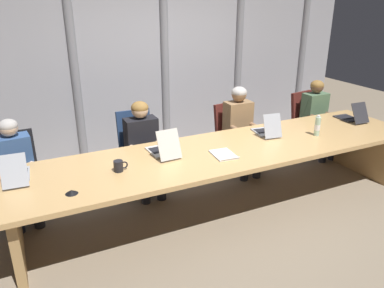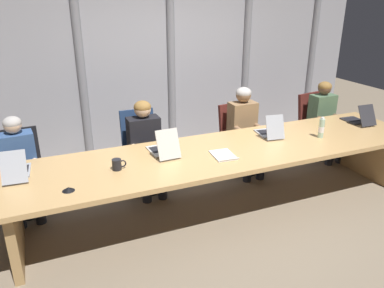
{
  "view_description": "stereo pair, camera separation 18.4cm",
  "coord_description": "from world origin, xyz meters",
  "px_view_note": "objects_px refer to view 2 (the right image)",
  "views": [
    {
      "loc": [
        -2.0,
        -3.32,
        2.31
      ],
      "look_at": [
        -0.37,
        0.07,
        0.82
      ],
      "focal_mm": 35.23,
      "sensor_mm": 36.0,
      "label": 1
    },
    {
      "loc": [
        -1.83,
        -3.39,
        2.31
      ],
      "look_at": [
        -0.37,
        0.07,
        0.82
      ],
      "focal_mm": 35.23,
      "sensor_mm": 36.0,
      "label": 2
    }
  ],
  "objects_px": {
    "office_chair_right_mid": "(315,132)",
    "office_chair_left_mid": "(142,159)",
    "laptop_left_mid": "(163,148)",
    "office_chair_center": "(239,145)",
    "laptop_center": "(269,131)",
    "water_bottle_primary": "(321,128)",
    "coffee_mug_near": "(117,164)",
    "office_chair_left_end": "(24,180)",
    "person_left_end": "(19,162)",
    "person_left_mid": "(146,141)",
    "person_right_mid": "(326,116)",
    "spiral_notepad": "(223,155)",
    "person_center": "(245,126)",
    "conference_mic_left_side": "(68,189)",
    "laptop_right_mid": "(358,119)"
  },
  "relations": [
    {
      "from": "laptop_center",
      "to": "laptop_left_mid",
      "type": "bearing_deg",
      "value": 99.26
    },
    {
      "from": "office_chair_center",
      "to": "spiral_notepad",
      "type": "height_order",
      "value": "office_chair_center"
    },
    {
      "from": "office_chair_center",
      "to": "laptop_right_mid",
      "type": "bearing_deg",
      "value": 52.35
    },
    {
      "from": "office_chair_center",
      "to": "spiral_notepad",
      "type": "xyz_separation_m",
      "value": [
        -0.8,
        -1.06,
        0.39
      ]
    },
    {
      "from": "conference_mic_left_side",
      "to": "office_chair_right_mid",
      "type": "bearing_deg",
      "value": 18.0
    },
    {
      "from": "laptop_center",
      "to": "laptop_right_mid",
      "type": "xyz_separation_m",
      "value": [
        1.38,
        -0.03,
        -0.0
      ]
    },
    {
      "from": "laptop_center",
      "to": "person_left_end",
      "type": "xyz_separation_m",
      "value": [
        -2.81,
        0.56,
        -0.14
      ]
    },
    {
      "from": "person_left_end",
      "to": "person_center",
      "type": "xyz_separation_m",
      "value": [
        2.81,
        0.01,
        0.04
      ]
    },
    {
      "from": "laptop_center",
      "to": "office_chair_right_mid",
      "type": "relative_size",
      "value": 0.47
    },
    {
      "from": "laptop_left_mid",
      "to": "office_chair_center",
      "type": "xyz_separation_m",
      "value": [
        1.37,
        0.75,
        -0.44
      ]
    },
    {
      "from": "laptop_center",
      "to": "spiral_notepad",
      "type": "xyz_separation_m",
      "value": [
        -0.8,
        -0.34,
        -0.05
      ]
    },
    {
      "from": "laptop_left_mid",
      "to": "office_chair_center",
      "type": "distance_m",
      "value": 1.62
    },
    {
      "from": "person_left_end",
      "to": "person_left_mid",
      "type": "bearing_deg",
      "value": 84.85
    },
    {
      "from": "laptop_center",
      "to": "office_chair_left_end",
      "type": "relative_size",
      "value": 0.48
    },
    {
      "from": "office_chair_left_mid",
      "to": "person_right_mid",
      "type": "bearing_deg",
      "value": 88.17
    },
    {
      "from": "person_right_mid",
      "to": "person_left_end",
      "type": "bearing_deg",
      "value": -90.64
    },
    {
      "from": "laptop_right_mid",
      "to": "spiral_notepad",
      "type": "height_order",
      "value": "laptop_right_mid"
    },
    {
      "from": "laptop_left_mid",
      "to": "conference_mic_left_side",
      "type": "xyz_separation_m",
      "value": [
        -1.03,
        -0.47,
        -0.04
      ]
    },
    {
      "from": "person_center",
      "to": "water_bottle_primary",
      "type": "xyz_separation_m",
      "value": [
        0.53,
        -0.86,
        0.16
      ]
    },
    {
      "from": "coffee_mug_near",
      "to": "conference_mic_left_side",
      "type": "relative_size",
      "value": 1.28
    },
    {
      "from": "laptop_left_mid",
      "to": "person_right_mid",
      "type": "xyz_separation_m",
      "value": [
        2.74,
        0.59,
        -0.13
      ]
    },
    {
      "from": "person_right_mid",
      "to": "laptop_center",
      "type": "bearing_deg",
      "value": -68.41
    },
    {
      "from": "laptop_right_mid",
      "to": "person_left_mid",
      "type": "distance_m",
      "value": 2.84
    },
    {
      "from": "laptop_left_mid",
      "to": "coffee_mug_near",
      "type": "height_order",
      "value": "laptop_left_mid"
    },
    {
      "from": "laptop_right_mid",
      "to": "office_chair_right_mid",
      "type": "xyz_separation_m",
      "value": [
        -0.02,
        0.75,
        -0.43
      ]
    },
    {
      "from": "person_right_mid",
      "to": "person_left_mid",
      "type": "bearing_deg",
      "value": -90.77
    },
    {
      "from": "office_chair_center",
      "to": "laptop_left_mid",
      "type": "bearing_deg",
      "value": -70.4
    },
    {
      "from": "laptop_right_mid",
      "to": "person_center",
      "type": "distance_m",
      "value": 1.51
    },
    {
      "from": "person_right_mid",
      "to": "coffee_mug_near",
      "type": "bearing_deg",
      "value": -77.0
    },
    {
      "from": "office_chair_right_mid",
      "to": "office_chair_left_end",
      "type": "bearing_deg",
      "value": -99.95
    },
    {
      "from": "water_bottle_primary",
      "to": "coffee_mug_near",
      "type": "bearing_deg",
      "value": 178.69
    },
    {
      "from": "office_chair_left_end",
      "to": "office_chair_center",
      "type": "relative_size",
      "value": 1.0
    },
    {
      "from": "laptop_right_mid",
      "to": "person_right_mid",
      "type": "distance_m",
      "value": 0.61
    },
    {
      "from": "office_chair_right_mid",
      "to": "office_chair_left_mid",
      "type": "bearing_deg",
      "value": -100.06
    },
    {
      "from": "person_center",
      "to": "conference_mic_left_side",
      "type": "bearing_deg",
      "value": -65.05
    },
    {
      "from": "conference_mic_left_side",
      "to": "person_center",
      "type": "bearing_deg",
      "value": 23.94
    },
    {
      "from": "laptop_center",
      "to": "person_right_mid",
      "type": "relative_size",
      "value": 0.38
    },
    {
      "from": "person_left_end",
      "to": "coffee_mug_near",
      "type": "height_order",
      "value": "person_left_end"
    },
    {
      "from": "office_chair_center",
      "to": "person_left_mid",
      "type": "xyz_separation_m",
      "value": [
        -1.39,
        -0.15,
        0.32
      ]
    },
    {
      "from": "laptop_center",
      "to": "person_left_mid",
      "type": "relative_size",
      "value": 0.38
    },
    {
      "from": "person_left_end",
      "to": "conference_mic_left_side",
      "type": "distance_m",
      "value": 1.14
    },
    {
      "from": "office_chair_left_end",
      "to": "person_center",
      "type": "xyz_separation_m",
      "value": [
        2.8,
        -0.15,
        0.34
      ]
    },
    {
      "from": "laptop_center",
      "to": "office_chair_left_end",
      "type": "bearing_deg",
      "value": 83.6
    },
    {
      "from": "person_left_end",
      "to": "spiral_notepad",
      "type": "bearing_deg",
      "value": 60.55
    },
    {
      "from": "laptop_center",
      "to": "spiral_notepad",
      "type": "height_order",
      "value": "laptop_center"
    },
    {
      "from": "office_chair_left_end",
      "to": "person_left_end",
      "type": "height_order",
      "value": "person_left_end"
    },
    {
      "from": "laptop_left_mid",
      "to": "office_chair_left_end",
      "type": "xyz_separation_m",
      "value": [
        -1.44,
        0.75,
        -0.44
      ]
    },
    {
      "from": "person_right_mid",
      "to": "water_bottle_primary",
      "type": "relative_size",
      "value": 4.48
    },
    {
      "from": "laptop_center",
      "to": "spiral_notepad",
      "type": "distance_m",
      "value": 0.87
    },
    {
      "from": "office_chair_left_mid",
      "to": "spiral_notepad",
      "type": "relative_size",
      "value": 3.0
    }
  ]
}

